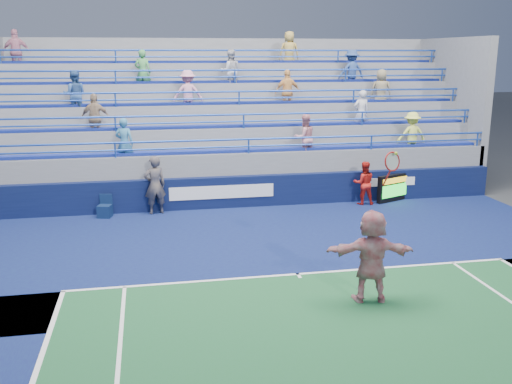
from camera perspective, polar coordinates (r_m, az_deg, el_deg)
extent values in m
plane|color=#333538|center=(14.00, 4.19, -8.27)|extent=(120.00, 120.00, 0.00)
cube|color=#0F164E|center=(15.99, 2.15, -5.36)|extent=(18.00, 8.40, 0.02)
cube|color=white|center=(13.99, 4.19, -8.19)|extent=(11.00, 0.10, 0.01)
cube|color=white|center=(13.90, 4.30, -8.34)|extent=(0.08, 0.30, 0.01)
cube|color=#091135|center=(19.89, -0.62, 0.09)|extent=(18.00, 0.30, 1.10)
cube|color=white|center=(19.57, -3.42, -0.01)|extent=(3.60, 0.02, 0.45)
cube|color=white|center=(21.23, 13.40, 1.00)|extent=(1.80, 0.02, 0.30)
cube|color=slate|center=(22.73, -1.95, 1.81)|extent=(18.00, 5.60, 1.10)
cube|color=slate|center=(22.65, -1.96, 2.73)|extent=(18.00, 5.60, 1.85)
cube|color=navy|center=(20.20, -0.94, 4.21)|extent=(17.40, 0.45, 0.10)
cylinder|color=#2048AE|center=(19.74, -0.74, 5.31)|extent=(18.00, 0.07, 0.07)
cube|color=slate|center=(23.07, -2.16, 3.88)|extent=(18.00, 4.60, 2.60)
cube|color=navy|center=(21.07, -1.42, 6.66)|extent=(17.40, 0.45, 0.10)
cylinder|color=#2048AE|center=(20.62, -1.24, 7.77)|extent=(18.00, 0.07, 0.07)
cube|color=slate|center=(23.50, -2.35, 4.98)|extent=(18.00, 3.60, 3.35)
cube|color=navy|center=(21.97, -1.87, 8.91)|extent=(17.40, 0.45, 0.10)
cylinder|color=#2048AE|center=(21.54, -1.70, 10.02)|extent=(18.00, 0.07, 0.07)
cube|color=slate|center=(23.94, -2.54, 6.05)|extent=(18.00, 2.60, 4.10)
cube|color=navy|center=(22.91, -2.28, 10.98)|extent=(17.40, 0.45, 0.10)
cylinder|color=#2048AE|center=(22.50, -2.14, 12.08)|extent=(18.00, 0.07, 0.07)
cube|color=slate|center=(24.38, -2.73, 7.07)|extent=(18.00, 1.60, 4.85)
cube|color=navy|center=(23.87, -2.67, 12.89)|extent=(17.40, 0.45, 0.10)
cylinder|color=#2048AE|center=(23.48, -2.54, 13.98)|extent=(18.00, 0.07, 0.07)
imported|color=#45984E|center=(22.63, -11.25, 11.67)|extent=(0.70, 0.55, 1.70)
imported|color=#2C4885|center=(24.12, 9.52, 11.85)|extent=(1.16, 0.76, 1.70)
imported|color=#315694|center=(21.81, -17.66, 9.25)|extent=(0.84, 0.66, 1.70)
imported|color=pink|center=(21.73, -6.83, 9.78)|extent=(1.12, 0.67, 1.70)
imported|color=#F7B460|center=(22.33, 3.18, 9.95)|extent=(1.01, 0.45, 1.70)
imported|color=#D48993|center=(20.60, 4.87, 5.42)|extent=(0.95, 0.81, 1.70)
imported|color=#9F856A|center=(20.81, -15.76, 7.12)|extent=(1.02, 0.48, 1.70)
imported|color=#8B7E5D|center=(23.56, 12.40, 9.86)|extent=(0.96, 0.77, 1.70)
imported|color=teal|center=(19.86, -13.02, 4.80)|extent=(0.71, 0.58, 1.70)
imported|color=silver|center=(22.88, -2.58, 11.93)|extent=(0.84, 0.67, 1.70)
imported|color=tan|center=(24.36, 3.34, 13.79)|extent=(0.88, 0.62, 1.70)
imported|color=pink|center=(24.09, -22.82, 12.78)|extent=(1.04, 0.55, 1.70)
imported|color=silver|center=(22.25, 10.48, 7.80)|extent=(0.66, 0.47, 1.70)
imported|color=#E9F55F|center=(22.08, 15.29, 5.54)|extent=(1.12, 0.67, 1.70)
cube|color=black|center=(21.15, 13.52, 0.38)|extent=(1.38, 0.72, 1.00)
cube|color=gold|center=(21.00, 13.67, 1.12)|extent=(1.22, 0.02, 0.20)
cube|color=#19E533|center=(21.09, 13.61, 0.13)|extent=(1.22, 0.02, 0.45)
cube|color=#0D1E40|center=(19.27, -14.87, -1.88)|extent=(0.51, 0.51, 0.42)
cube|color=#0D1E40|center=(19.35, -14.90, -0.67)|extent=(0.42, 0.15, 0.33)
imported|color=silver|center=(12.47, 11.47, -6.30)|extent=(1.96, 0.90, 2.04)
torus|color=#B01715|center=(12.08, 13.47, 2.99)|extent=(0.42, 0.24, 0.41)
cylinder|color=#B01715|center=(12.10, 12.95, 1.39)|extent=(0.09, 0.23, 0.37)
sphere|color=#B2CB2F|center=(12.02, 13.83, 3.77)|extent=(0.07, 0.07, 0.07)
imported|color=#131B34|center=(19.15, -10.07, 0.67)|extent=(0.80, 0.62, 1.97)
imported|color=red|center=(20.46, 10.74, 0.88)|extent=(0.83, 0.70, 1.55)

